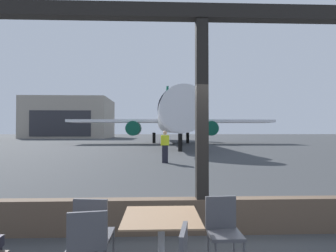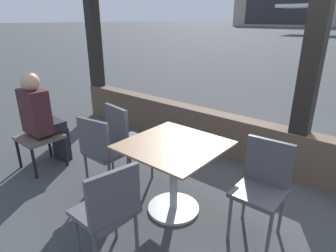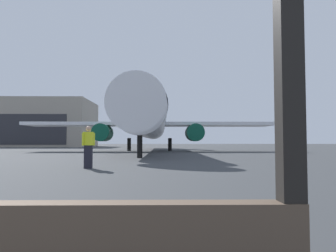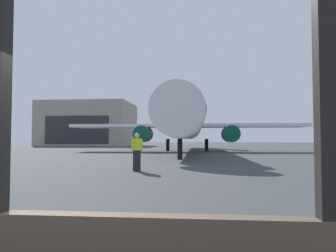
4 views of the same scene
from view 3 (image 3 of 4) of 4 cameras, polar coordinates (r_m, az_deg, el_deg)
name	(u,v)px [view 3 (image 3 of 4)]	position (r m, az deg, el deg)	size (l,w,h in m)	color
ground_plane	(142,150)	(42.88, -4.61, -4.24)	(220.00, 220.00, 0.00)	#383A3D
airplane	(149,121)	(36.33, -3.39, 0.81)	(27.79, 36.91, 10.26)	silver
ground_crew_worker	(88,146)	(13.60, -13.94, -3.54)	(0.47, 0.38, 1.74)	black
distant_hangar	(45,124)	(74.81, -20.91, 0.36)	(19.76, 15.74, 9.92)	#9E9384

